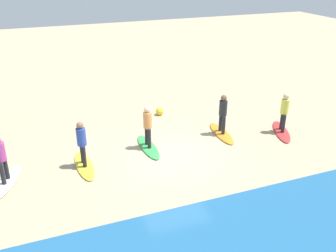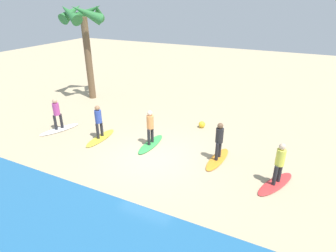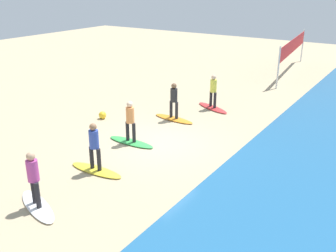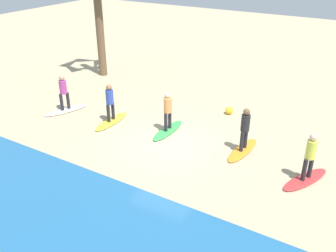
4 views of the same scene
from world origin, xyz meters
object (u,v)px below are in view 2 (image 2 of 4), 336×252
at_px(surfboard_orange, 217,159).
at_px(surfer_orange, 219,138).
at_px(surfboard_green, 151,144).
at_px(beach_ball, 202,124).
at_px(surfer_white, 57,112).
at_px(surfboard_red, 275,184).
at_px(surfboard_yellow, 101,138).
at_px(palm_tree, 84,22).
at_px(surfer_green, 150,125).
at_px(surfboard_white, 60,129).
at_px(surfer_yellow, 98,119).
at_px(surfer_red, 280,161).

height_order(surfboard_orange, surfer_orange, surfer_orange).
relative_size(surfboard_green, beach_ball, 5.98).
relative_size(surfer_orange, surfer_white, 1.00).
distance_m(surfboard_orange, surfboard_green, 3.23).
bearing_deg(surfboard_red, surfboard_yellow, -67.16).
bearing_deg(surfboard_red, palm_tree, -87.34).
height_order(surfer_orange, palm_tree, palm_tree).
bearing_deg(beach_ball, surfer_green, 62.48).
relative_size(surfboard_white, palm_tree, 0.34).
relative_size(surfboard_yellow, surfboard_white, 1.00).
distance_m(surfboard_yellow, beach_ball, 5.29).
bearing_deg(surfer_white, surfboard_yellow, -176.70).
distance_m(surfer_yellow, surfer_white, 2.55).
height_order(surfer_orange, surfboard_green, surfer_orange).
height_order(surfer_red, surfer_yellow, same).
distance_m(surfer_red, surfboard_yellow, 8.26).
bearing_deg(surfboard_green, surfer_green, -0.18).
relative_size(surfboard_red, surfer_white, 1.28).
distance_m(surfboard_red, surfer_red, 0.99).
bearing_deg(surfboard_orange, beach_ball, -143.71).
distance_m(surfer_red, surfer_orange, 2.55).
distance_m(surfer_red, surfboard_green, 5.79).
relative_size(surfboard_orange, surfer_yellow, 1.28).
bearing_deg(surfer_white, surfboard_green, -172.55).
xyz_separation_m(surfer_orange, palm_tree, (10.18, -4.20, 3.92)).
xyz_separation_m(surfboard_yellow, surfboard_white, (2.55, 0.15, 0.00)).
bearing_deg(surfer_yellow, beach_ball, -139.86).
bearing_deg(surfboard_orange, surfboard_red, 78.01).
bearing_deg(surfboard_white, surfer_green, 117.36).
bearing_deg(surfer_orange, surfer_white, 4.96).
xyz_separation_m(surfboard_red, surfboard_green, (5.66, -0.69, 0.00)).
bearing_deg(surfer_green, surfboard_white, 7.45).
relative_size(surfer_orange, palm_tree, 0.26).
bearing_deg(surfboard_yellow, surfer_white, -88.54).
xyz_separation_m(surfboard_yellow, palm_tree, (4.42, -4.77, 4.91)).
bearing_deg(surfboard_red, surfer_green, -72.91).
bearing_deg(beach_ball, palm_tree, -9.13).
height_order(surfboard_red, surfboard_orange, same).
height_order(surfer_orange, surfer_white, same).
distance_m(surfboard_yellow, surfboard_white, 2.55).
bearing_deg(surfboard_white, surfer_orange, 114.87).
bearing_deg(surfer_red, surfboard_white, -0.15).
bearing_deg(surfboard_green, surfboard_white, -82.74).
height_order(surfer_green, beach_ball, surfer_green).
bearing_deg(surfboard_green, palm_tree, -121.62).
bearing_deg(surfer_yellow, surfer_red, 178.78).
relative_size(surfer_yellow, surfboard_white, 0.78).
height_order(surfboard_red, palm_tree, palm_tree).
bearing_deg(surfer_orange, palm_tree, -22.40).
distance_m(surfer_white, palm_tree, 6.56).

